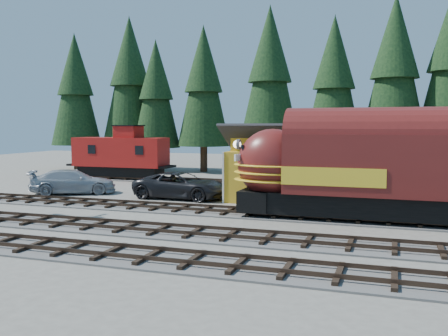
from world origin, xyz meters
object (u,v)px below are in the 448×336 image
(locomotive, at_px, (384,172))
(pickup_truck_a, at_px, (181,185))
(pickup_truck_b, at_px, (73,182))
(caboose, at_px, (121,154))
(depot, at_px, (321,158))

(locomotive, distance_m, pickup_truck_a, 14.49)
(pickup_truck_b, bearing_deg, caboose, -19.68)
(locomotive, xyz_separation_m, pickup_truck_b, (-22.36, 4.08, -1.78))
(pickup_truck_b, bearing_deg, depot, -111.93)
(pickup_truck_a, height_order, pickup_truck_b, pickup_truck_a)
(pickup_truck_a, bearing_deg, depot, -77.20)
(depot, height_order, caboose, depot)
(pickup_truck_a, distance_m, pickup_truck_b, 8.71)
(depot, height_order, pickup_truck_b, depot)
(depot, xyz_separation_m, pickup_truck_b, (-18.19, -2.42, -2.05))
(pickup_truck_a, bearing_deg, locomotive, -107.32)
(depot, distance_m, pickup_truck_a, 9.91)
(locomotive, height_order, caboose, caboose)
(depot, relative_size, caboose, 1.41)
(depot, distance_m, locomotive, 7.73)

